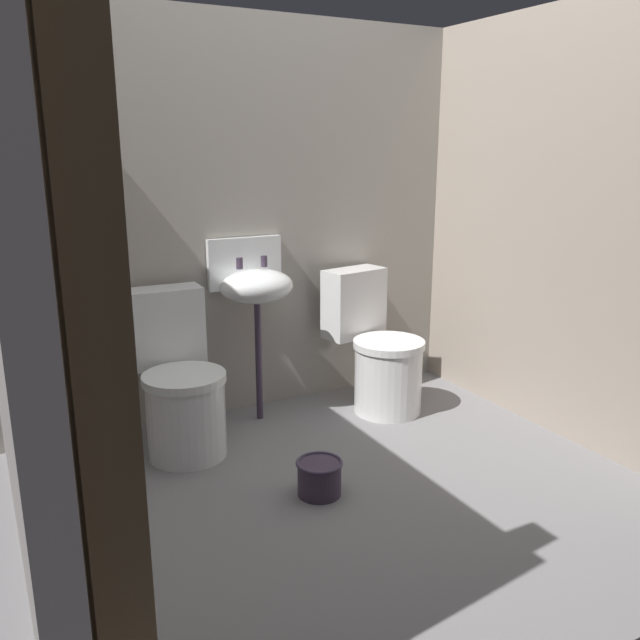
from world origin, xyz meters
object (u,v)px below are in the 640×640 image
sink (255,285)px  bucket (319,477)px  toilet_left (180,387)px  toilet_right (378,354)px  wooden_door_post (97,343)px

sink → bucket: (-0.10, -0.91, -0.67)m
toilet_left → toilet_right: 1.15m
wooden_door_post → sink: (1.10, 1.80, -0.32)m
toilet_left → toilet_right: same height
toilet_left → wooden_door_post: bearing=70.9°
wooden_door_post → toilet_left: 1.88m
wooden_door_post → sink: wooden_door_post is taller
sink → toilet_left: bearing=-158.8°
toilet_right → sink: sink is taller
toilet_left → sink: sink is taller
wooden_door_post → sink: bearing=58.6°
sink → bucket: size_ratio=4.79×
wooden_door_post → toilet_left: (0.61, 1.61, -0.75)m
sink → bucket: bearing=-96.0°
sink → bucket: sink is taller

